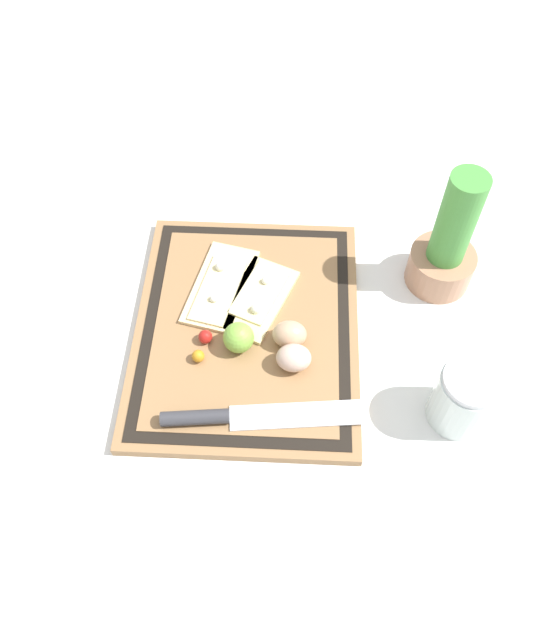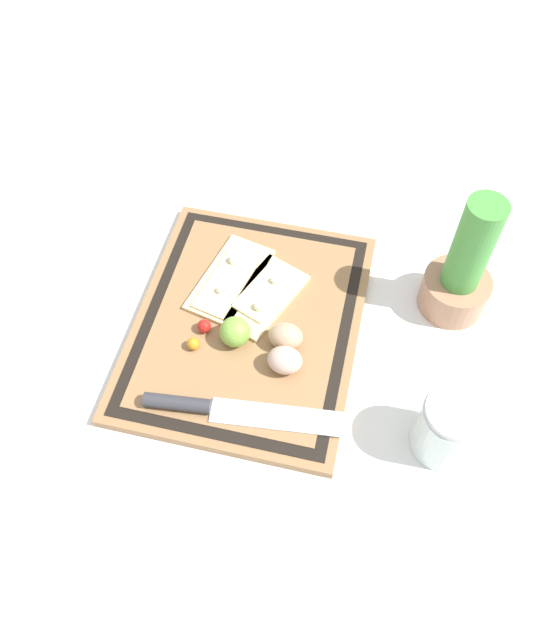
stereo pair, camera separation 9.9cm
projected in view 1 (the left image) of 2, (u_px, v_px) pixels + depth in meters
name	position (u px, v px, depth m)	size (l,w,h in m)	color
ground_plane	(247.00, 332.00, 1.03)	(6.00, 6.00, 0.00)	white
cutting_board	(247.00, 328.00, 1.02)	(0.45, 0.36, 0.02)	#997047
pizza_slice_near	(220.00, 287.00, 1.05)	(0.19, 0.12, 0.02)	beige
pizza_slice_far	(258.00, 297.00, 1.03)	(0.18, 0.14, 0.02)	beige
knife	(229.00, 417.00, 0.91)	(0.06, 0.30, 0.02)	silver
egg_brown	(289.00, 334.00, 0.97)	(0.04, 0.05, 0.04)	tan
egg_pink	(294.00, 358.00, 0.95)	(0.04, 0.05, 0.04)	beige
lime	(239.00, 338.00, 0.97)	(0.05, 0.05, 0.05)	#7FB742
cherry_tomato_red	(205.00, 337.00, 0.98)	(0.02, 0.02, 0.02)	red
cherry_tomato_yellow	(198.00, 356.00, 0.97)	(0.02, 0.02, 0.02)	orange
herb_pot	(447.00, 248.00, 1.02)	(0.11, 0.11, 0.24)	#AD7A5B
sauce_jar	(463.00, 400.00, 0.90)	(0.09, 0.09, 0.11)	silver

